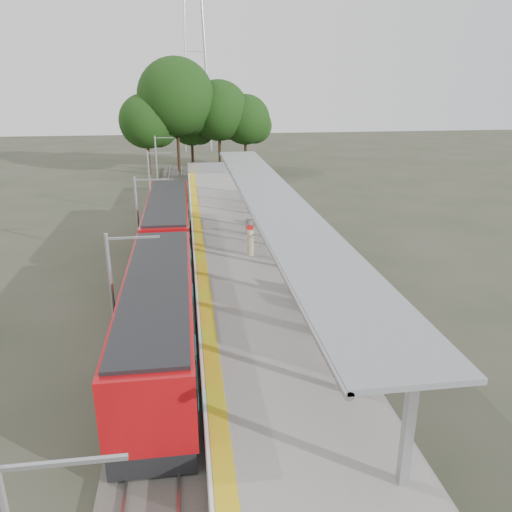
{
  "coord_description": "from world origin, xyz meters",
  "views": [
    {
      "loc": [
        -3.17,
        -11.64,
        10.85
      ],
      "look_at": [
        0.2,
        12.44,
        2.3
      ],
      "focal_mm": 35.0,
      "sensor_mm": 36.0,
      "label": 1
    }
  ],
  "objects_px": {
    "train": "(165,258)",
    "bench_mid": "(312,284)",
    "bench_near": "(322,299)",
    "litter_bin": "(249,227)",
    "info_pillar_near": "(319,315)",
    "info_pillar_far": "(250,242)",
    "bench_far": "(270,219)"
  },
  "relations": [
    {
      "from": "bench_far",
      "to": "info_pillar_far",
      "type": "height_order",
      "value": "info_pillar_far"
    },
    {
      "from": "bench_near",
      "to": "litter_bin",
      "type": "xyz_separation_m",
      "value": [
        -1.74,
        12.31,
        -0.05
      ]
    },
    {
      "from": "train",
      "to": "litter_bin",
      "type": "height_order",
      "value": "train"
    },
    {
      "from": "info_pillar_far",
      "to": "litter_bin",
      "type": "relative_size",
      "value": 1.79
    },
    {
      "from": "bench_far",
      "to": "info_pillar_near",
      "type": "relative_size",
      "value": 0.9
    },
    {
      "from": "bench_near",
      "to": "bench_far",
      "type": "xyz_separation_m",
      "value": [
        0.01,
        14.07,
        -0.03
      ]
    },
    {
      "from": "info_pillar_near",
      "to": "train",
      "type": "bearing_deg",
      "value": 121.16
    },
    {
      "from": "bench_near",
      "to": "info_pillar_near",
      "type": "xyz_separation_m",
      "value": [
        -0.63,
        -1.87,
        0.17
      ]
    },
    {
      "from": "bench_far",
      "to": "train",
      "type": "bearing_deg",
      "value": -148.66
    },
    {
      "from": "bench_far",
      "to": "bench_mid",
      "type": "bearing_deg",
      "value": -109.75
    },
    {
      "from": "bench_near",
      "to": "bench_mid",
      "type": "bearing_deg",
      "value": 76.38
    },
    {
      "from": "litter_bin",
      "to": "info_pillar_far",
      "type": "bearing_deg",
      "value": -96.39
    },
    {
      "from": "bench_mid",
      "to": "litter_bin",
      "type": "height_order",
      "value": "bench_mid"
    },
    {
      "from": "train",
      "to": "bench_mid",
      "type": "xyz_separation_m",
      "value": [
        7.11,
        -3.42,
        -0.5
      ]
    },
    {
      "from": "bench_near",
      "to": "bench_far",
      "type": "relative_size",
      "value": 1.06
    },
    {
      "from": "bench_far",
      "to": "info_pillar_far",
      "type": "bearing_deg",
      "value": -129.96
    },
    {
      "from": "info_pillar_far",
      "to": "litter_bin",
      "type": "height_order",
      "value": "info_pillar_far"
    },
    {
      "from": "bench_far",
      "to": "litter_bin",
      "type": "relative_size",
      "value": 1.49
    },
    {
      "from": "bench_near",
      "to": "info_pillar_far",
      "type": "height_order",
      "value": "info_pillar_far"
    },
    {
      "from": "bench_mid",
      "to": "info_pillar_far",
      "type": "bearing_deg",
      "value": 95.69
    },
    {
      "from": "bench_far",
      "to": "litter_bin",
      "type": "bearing_deg",
      "value": -154.42
    },
    {
      "from": "info_pillar_near",
      "to": "litter_bin",
      "type": "relative_size",
      "value": 1.65
    },
    {
      "from": "info_pillar_near",
      "to": "litter_bin",
      "type": "bearing_deg",
      "value": 83.39
    },
    {
      "from": "train",
      "to": "litter_bin",
      "type": "distance_m",
      "value": 8.87
    },
    {
      "from": "bench_mid",
      "to": "train",
      "type": "bearing_deg",
      "value": 140.35
    },
    {
      "from": "train",
      "to": "bench_mid",
      "type": "bearing_deg",
      "value": -25.68
    },
    {
      "from": "bench_mid",
      "to": "litter_bin",
      "type": "xyz_separation_m",
      "value": [
        -1.74,
        10.46,
        -0.04
      ]
    },
    {
      "from": "litter_bin",
      "to": "info_pillar_near",
      "type": "bearing_deg",
      "value": -85.56
    },
    {
      "from": "bench_far",
      "to": "info_pillar_near",
      "type": "distance_m",
      "value": 15.95
    },
    {
      "from": "bench_near",
      "to": "info_pillar_far",
      "type": "distance_m",
      "value": 8.35
    },
    {
      "from": "bench_far",
      "to": "bench_near",
      "type": "bearing_deg",
      "value": -109.76
    },
    {
      "from": "train",
      "to": "info_pillar_near",
      "type": "bearing_deg",
      "value": -47.78
    }
  ]
}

